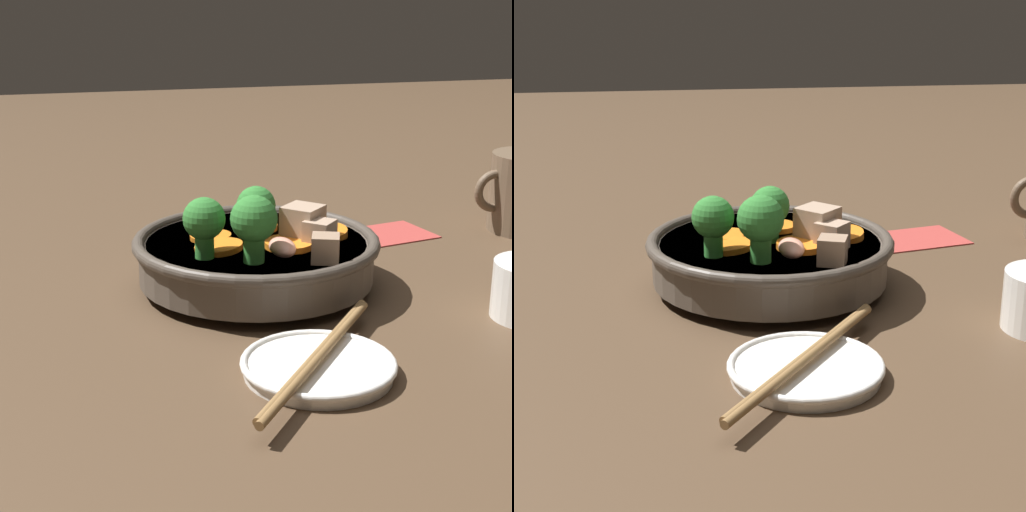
% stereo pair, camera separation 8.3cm
% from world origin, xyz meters
% --- Properties ---
extents(ground_plane, '(3.00, 3.00, 0.00)m').
position_xyz_m(ground_plane, '(0.00, 0.00, 0.00)').
color(ground_plane, '#4C3826').
extents(stirfry_bowl, '(0.24, 0.24, 0.11)m').
position_xyz_m(stirfry_bowl, '(0.00, 0.00, 0.04)').
color(stirfry_bowl, '#51473D').
rests_on(stirfry_bowl, ground_plane).
extents(side_saucer, '(0.12, 0.12, 0.01)m').
position_xyz_m(side_saucer, '(-0.00, 0.20, 0.01)').
color(side_saucer, white).
rests_on(side_saucer, ground_plane).
extents(napkin, '(0.12, 0.10, 0.00)m').
position_xyz_m(napkin, '(-0.19, -0.13, 0.00)').
color(napkin, '#A33833').
rests_on(napkin, ground_plane).
extents(chopsticks_pair, '(0.15, 0.19, 0.01)m').
position_xyz_m(chopsticks_pair, '(-0.00, 0.20, 0.02)').
color(chopsticks_pair, olive).
rests_on(chopsticks_pair, side_saucer).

